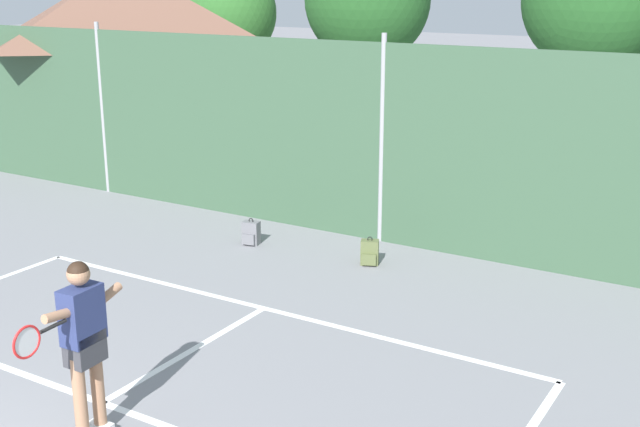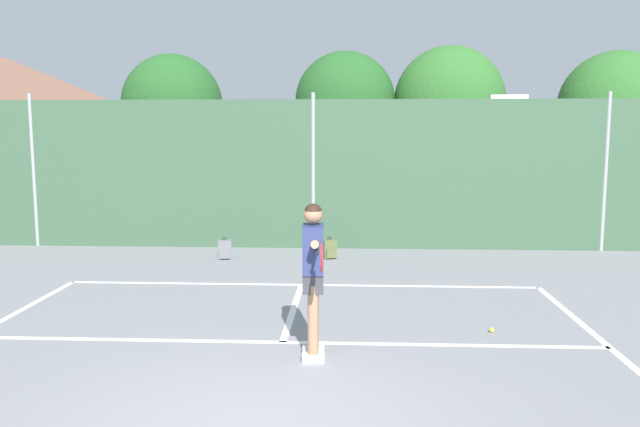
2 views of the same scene
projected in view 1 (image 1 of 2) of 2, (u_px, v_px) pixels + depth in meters
The scene contains 6 objects.
chainlink_fence at pixel (382, 145), 13.57m from camera, with size 26.09×0.09×3.53m.
clubhouse_building at pixel (129, 57), 20.40m from camera, with size 6.72×5.81×4.72m.
treeline_backdrop at pixel (634, 6), 21.70m from camera, with size 27.27×4.06×6.04m.
tennis_player at pixel (83, 335), 7.72m from camera, with size 0.29×1.43×1.85m.
backpack_grey at pixel (251, 233), 13.80m from camera, with size 0.31×0.28×0.46m.
backpack_olive at pixel (370, 253), 12.82m from camera, with size 0.33×0.32×0.46m.
Camera 1 is at (6.04, -2.95, 4.40)m, focal length 45.45 mm.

